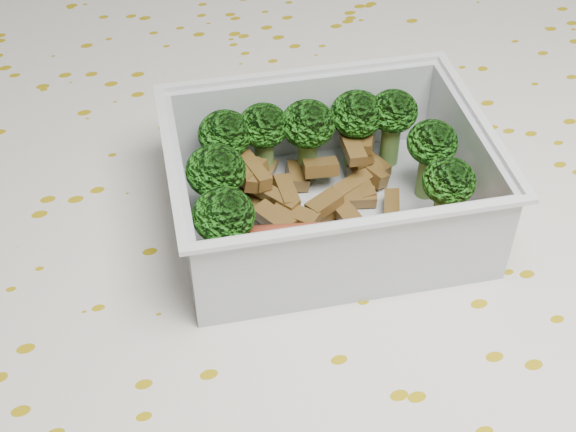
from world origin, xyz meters
name	(u,v)px	position (x,y,z in m)	size (l,w,h in m)	color
dining_table	(295,330)	(0.00, 0.00, 0.67)	(1.40, 0.90, 0.75)	brown
tablecloth	(295,279)	(0.00, 0.00, 0.72)	(1.46, 0.96, 0.19)	silver
lunch_container	(328,194)	(0.02, 0.01, 0.78)	(0.20, 0.16, 0.06)	silver
broccoli_florets	(311,151)	(0.02, 0.03, 0.80)	(0.17, 0.11, 0.05)	#608C3F
meat_pile	(312,184)	(0.02, 0.02, 0.77)	(0.11, 0.08, 0.03)	brown
sausage	(351,244)	(0.02, -0.03, 0.77)	(0.15, 0.06, 0.03)	#C44B30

